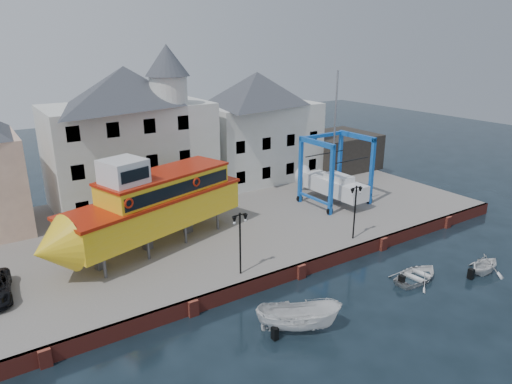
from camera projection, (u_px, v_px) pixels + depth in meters
ground at (300, 278)px, 30.85m from camera, size 140.00×140.00×0.00m
hardstanding at (221, 220)px, 39.42m from camera, size 44.00×22.00×1.00m
quay_wall at (300, 271)px, 30.78m from camera, size 44.00×0.47×1.00m
building_white_main at (131, 134)px, 40.58m from camera, size 14.00×8.30×14.00m
building_white_right at (257, 126)px, 48.51m from camera, size 12.00×8.00×11.20m
shed_dark at (338, 151)px, 53.27m from camera, size 8.00×7.00×4.00m
lamp_post_left at (240, 228)px, 28.40m from camera, size 1.12×0.32×4.20m
lamp_post_right at (356, 199)px, 33.60m from camera, size 1.12×0.32×4.20m
tour_boat at (145, 206)px, 31.87m from camera, size 16.28×8.35×6.91m
travel_lift at (330, 180)px, 42.12m from camera, size 5.63×7.89×11.86m
motorboat_a at (298, 330)px, 25.33m from camera, size 4.99×3.98×1.84m
motorboat_b at (417, 279)px, 30.69m from camera, size 4.18×3.20×0.81m
motorboat_c at (484, 273)px, 31.55m from camera, size 3.06×2.68×1.54m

